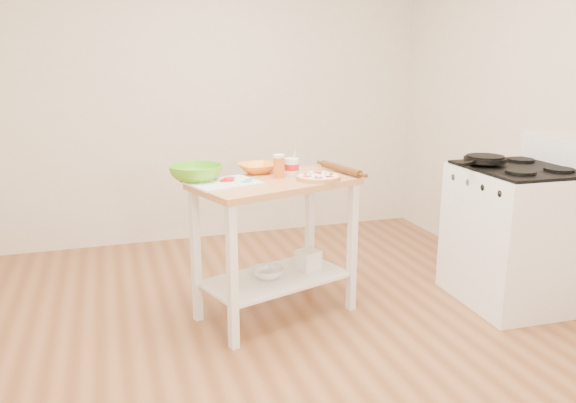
% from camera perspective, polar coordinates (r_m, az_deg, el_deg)
% --- Properties ---
extents(room_shell, '(4.04, 4.54, 2.74)m').
position_cam_1_polar(room_shell, '(2.98, 0.05, 8.91)').
color(room_shell, '#945D36').
rests_on(room_shell, ground).
extents(prep_island, '(1.11, 0.82, 0.90)m').
position_cam_1_polar(prep_island, '(3.54, -1.28, -1.97)').
color(prep_island, tan).
rests_on(prep_island, ground).
extents(gas_stove, '(0.70, 0.81, 1.11)m').
position_cam_1_polar(gas_stove, '(4.11, 21.96, -3.16)').
color(gas_stove, white).
rests_on(gas_stove, ground).
extents(skillet, '(0.42, 0.28, 0.03)m').
position_cam_1_polar(skillet, '(4.00, 19.33, 4.03)').
color(skillet, black).
rests_on(skillet, gas_stove).
extents(pizza, '(0.28, 0.28, 0.04)m').
position_cam_1_polar(pizza, '(3.50, 3.09, 2.50)').
color(pizza, '#E3A461').
rests_on(pizza, prep_island).
extents(cutting_board, '(0.47, 0.41, 0.04)m').
position_cam_1_polar(cutting_board, '(3.40, -6.59, 1.91)').
color(cutting_board, white).
rests_on(cutting_board, prep_island).
extents(spatula, '(0.12, 0.13, 0.01)m').
position_cam_1_polar(spatula, '(3.43, -3.97, 2.22)').
color(spatula, '#4CB7BF').
rests_on(spatula, cutting_board).
extents(knife, '(0.25, 0.14, 0.01)m').
position_cam_1_polar(knife, '(3.49, -9.59, 2.28)').
color(knife, silver).
rests_on(knife, cutting_board).
extents(orange_bowl, '(0.29, 0.29, 0.06)m').
position_cam_1_polar(orange_bowl, '(3.72, -3.13, 3.41)').
color(orange_bowl, orange).
rests_on(orange_bowl, prep_island).
extents(green_bowl, '(0.45, 0.45, 0.10)m').
position_cam_1_polar(green_bowl, '(3.48, -9.33, 2.84)').
color(green_bowl, '#5EB61B').
rests_on(green_bowl, prep_island).
extents(beer_pint, '(0.07, 0.07, 0.15)m').
position_cam_1_polar(beer_pint, '(3.54, -0.94, 3.62)').
color(beer_pint, orange).
rests_on(beer_pint, prep_island).
extents(yogurt_tub, '(0.09, 0.09, 0.20)m').
position_cam_1_polar(yogurt_tub, '(3.62, 0.38, 3.55)').
color(yogurt_tub, white).
rests_on(yogurt_tub, prep_island).
extents(rolling_pin, '(0.13, 0.42, 0.05)m').
position_cam_1_polar(rolling_pin, '(3.73, 5.39, 3.30)').
color(rolling_pin, brown).
rests_on(rolling_pin, prep_island).
extents(shelf_glass_bowl, '(0.22, 0.22, 0.06)m').
position_cam_1_polar(shelf_glass_bowl, '(3.65, -2.06, -7.26)').
color(shelf_glass_bowl, silver).
rests_on(shelf_glass_bowl, prep_island).
extents(shelf_bin, '(0.17, 0.17, 0.13)m').
position_cam_1_polar(shelf_bin, '(3.77, 2.08, -5.96)').
color(shelf_bin, white).
rests_on(shelf_bin, prep_island).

